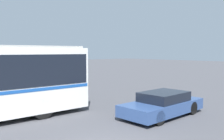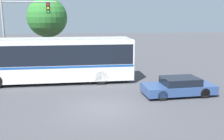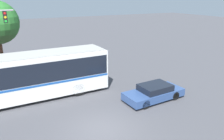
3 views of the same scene
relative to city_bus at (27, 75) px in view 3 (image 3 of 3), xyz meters
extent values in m
plane|color=#444449|center=(2.93, -5.98, -1.89)|extent=(140.00, 140.00, 0.00)
cube|color=silver|center=(0.01, 0.00, -0.15)|extent=(11.61, 2.51, 2.98)
cube|color=black|center=(0.01, 0.00, 0.32)|extent=(11.38, 2.55, 1.43)
cube|color=#194C9E|center=(0.01, 0.00, -0.51)|extent=(11.49, 2.54, 0.14)
cube|color=#9D9D99|center=(0.01, 0.00, 1.39)|extent=(11.15, 2.32, 0.10)
cylinder|color=black|center=(3.37, -1.10, -1.39)|extent=(1.00, 0.30, 1.00)
cylinder|color=black|center=(3.38, 1.07, -1.39)|extent=(1.00, 0.30, 1.00)
cube|color=navy|center=(7.90, -4.35, -1.46)|extent=(4.50, 2.00, 0.53)
cube|color=black|center=(8.01, -4.35, -0.97)|extent=(2.27, 1.70, 0.44)
cylinder|color=black|center=(6.56, -5.21, -1.58)|extent=(0.63, 0.24, 0.63)
cylinder|color=black|center=(6.50, -3.60, -1.58)|extent=(0.63, 0.24, 0.63)
cylinder|color=black|center=(9.26, -5.11, -1.58)|extent=(0.63, 0.24, 0.63)
cylinder|color=black|center=(9.20, -3.50, -1.58)|extent=(0.63, 0.24, 0.63)
cube|color=black|center=(-0.63, 3.54, 3.72)|extent=(0.30, 0.22, 0.90)
cylinder|color=red|center=(-0.63, 3.42, 4.02)|extent=(0.18, 0.02, 0.18)
cylinder|color=yellow|center=(-0.63, 3.42, 3.72)|extent=(0.18, 0.02, 0.18)
cylinder|color=green|center=(-0.63, 3.42, 3.42)|extent=(0.18, 0.02, 0.18)
cube|color=#286028|center=(1.48, 4.96, -1.44)|extent=(9.23, 1.45, 0.90)
cube|color=#B22D6B|center=(1.48, 4.96, -0.69)|extent=(9.05, 1.38, 0.60)
cylinder|color=brown|center=(-1.19, 7.34, -0.18)|extent=(0.33, 0.33, 3.43)
camera|label=1|loc=(-1.57, -11.65, 1.18)|focal=40.18mm
camera|label=2|loc=(1.70, -18.21, 2.81)|focal=38.82mm
camera|label=3|loc=(-1.76, -15.95, 5.25)|focal=35.91mm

